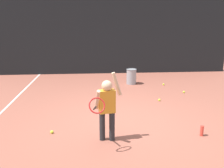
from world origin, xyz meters
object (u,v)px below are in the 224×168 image
Objects in this scene: ball_hopper at (131,76)px; tennis_ball_1 at (118,90)px; water_bottle at (202,131)px; tennis_ball_3 at (159,100)px; tennis_ball_0 at (184,92)px; tennis_ball_5 at (52,132)px; tennis_ball_2 at (164,84)px; tennis_player at (107,105)px.

ball_hopper reaches higher than tennis_ball_1.
tennis_ball_3 is at bearing 96.95° from water_bottle.
tennis_ball_1 is (-0.60, -0.86, -0.26)m from ball_hopper.
tennis_ball_0 is at bearing -40.09° from ball_hopper.
ball_hopper is 8.52× the size of tennis_ball_5.
tennis_ball_1 is 1.00× the size of tennis_ball_2.
tennis_ball_0 is 1.06m from tennis_ball_2.
tennis_ball_1 is (-1.38, 3.35, -0.08)m from water_bottle.
tennis_ball_5 is at bearing -146.56° from tennis_ball_3.
ball_hopper is at bearing 139.91° from tennis_ball_0.
tennis_ball_0 is at bearing -11.38° from tennis_ball_1.
tennis_ball_2 is at bearing 69.67° from tennis_ball_3.
tennis_ball_1 is 1.61m from tennis_ball_3.
ball_hopper is at bearing 55.07° from tennis_ball_1.
water_bottle is 3.02m from tennis_ball_0.
water_bottle reaches higher than tennis_ball_2.
tennis_player is 1.38m from tennis_ball_5.
tennis_ball_5 is (-2.29, -3.87, -0.26)m from ball_hopper.
tennis_ball_2 is at bearing 49.37° from tennis_player.
tennis_ball_0 is 1.26m from tennis_ball_3.
water_bottle is 3.33× the size of tennis_ball_3.
water_bottle is 3.62m from tennis_ball_1.
water_bottle is 3.92m from tennis_ball_2.
ball_hopper reaches higher than tennis_ball_2.
tennis_ball_3 is (-0.64, -1.72, 0.00)m from tennis_ball_2.
tennis_player is 4.62m from tennis_ball_2.
tennis_ball_0 and tennis_ball_1 have the same top height.
tennis_ball_5 is at bearing -145.96° from tennis_ball_0.
water_bottle is at bearing -104.48° from tennis_ball_0.
water_bottle is (0.78, -4.21, -0.18)m from ball_hopper.
tennis_ball_2 is (1.75, 0.56, 0.00)m from tennis_ball_1.
tennis_ball_0 is 1.00× the size of tennis_ball_3.
tennis_ball_0 and tennis_ball_2 have the same top height.
ball_hopper is 2.55× the size of water_bottle.
ball_hopper is at bearing 64.44° from tennis_player.
water_bottle is at bearing -79.52° from ball_hopper.
tennis_ball_3 is at bearing -144.37° from tennis_ball_0.
ball_hopper is 1.21m from tennis_ball_2.
tennis_player is 20.46× the size of tennis_ball_1.
tennis_player reaches higher than tennis_ball_5.
tennis_player is 2.03m from water_bottle.
tennis_player is 4.06m from tennis_ball_0.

